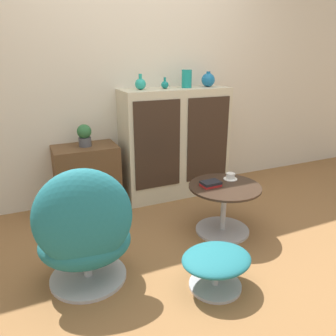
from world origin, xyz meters
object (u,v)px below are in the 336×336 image
object	(u,v)px
tv_console	(87,178)
coffee_table	(224,204)
vase_inner_left	(165,85)
vase_rightmost	(208,80)
sideboard	(175,143)
potted_plant	(84,135)
ottoman	(216,263)
vase_leftmost	(140,84)
vase_inner_right	(187,79)
egg_chair	(85,232)
book_stack	(211,184)
teacup	(230,177)

from	to	relation	value
tv_console	coffee_table	distance (m)	1.32
vase_inner_left	vase_rightmost	xyz separation A→B (m)	(0.49, 0.00, 0.03)
sideboard	potted_plant	size ratio (longest dim) A/B	5.46
ottoman	vase_leftmost	size ratio (longest dim) A/B	3.14
tv_console	ottoman	bearing A→B (deg)	-71.48
ottoman	coffee_table	bearing A→B (deg)	52.98
coffee_table	vase_inner_right	size ratio (longest dim) A/B	3.40
egg_chair	vase_rightmost	size ratio (longest dim) A/B	5.45
vase_rightmost	book_stack	world-z (taller)	vase_rightmost
tv_console	coffee_table	world-z (taller)	tv_console
tv_console	ottoman	xyz separation A→B (m)	(0.50, -1.51, -0.13)
vase_inner_right	potted_plant	world-z (taller)	vase_inner_right
egg_chair	ottoman	xyz separation A→B (m)	(0.74, -0.37, -0.21)
potted_plant	book_stack	bearing A→B (deg)	-46.92
vase_inner_right	ottoman	bearing A→B (deg)	-110.08
vase_inner_right	tv_console	bearing A→B (deg)	179.67
coffee_table	vase_inner_left	world-z (taller)	vase_inner_left
book_stack	egg_chair	bearing A→B (deg)	-166.90
vase_inner_left	egg_chair	bearing A→B (deg)	-133.10
vase_rightmost	sideboard	bearing A→B (deg)	-179.41
vase_rightmost	vase_leftmost	bearing A→B (deg)	-180.00
sideboard	coffee_table	world-z (taller)	sideboard
coffee_table	teacup	xyz separation A→B (m)	(0.12, 0.10, 0.19)
book_stack	vase_rightmost	bearing A→B (deg)	61.87
sideboard	ottoman	size ratio (longest dim) A/B	2.45
potted_plant	vase_inner_left	bearing A→B (deg)	-0.46
potted_plant	egg_chair	bearing A→B (deg)	-102.26
egg_chair	ottoman	world-z (taller)	egg_chair
tv_console	egg_chair	size ratio (longest dim) A/B	0.76
tv_console	ottoman	distance (m)	1.59
coffee_table	potted_plant	distance (m)	1.40
vase_leftmost	vase_rightmost	bearing A→B (deg)	0.00
vase_rightmost	teacup	world-z (taller)	vase_rightmost
vase_inner_right	book_stack	bearing A→B (deg)	-104.09
sideboard	teacup	world-z (taller)	sideboard
potted_plant	teacup	xyz separation A→B (m)	(1.06, -0.82, -0.30)
coffee_table	vase_rightmost	distance (m)	1.36
sideboard	ottoman	bearing A→B (deg)	-105.81
vase_inner_left	vase_inner_right	bearing A→B (deg)	0.00
ottoman	book_stack	world-z (taller)	book_stack
sideboard	book_stack	distance (m)	0.89
coffee_table	vase_inner_left	bearing A→B (deg)	98.00
vase_leftmost	tv_console	bearing A→B (deg)	179.39
egg_chair	coffee_table	xyz separation A→B (m)	(1.18, 0.21, -0.14)
ottoman	vase_leftmost	distance (m)	1.80
tv_console	book_stack	bearing A→B (deg)	-46.64
ottoman	teacup	distance (m)	0.93
egg_chair	vase_inner_left	size ratio (longest dim) A/B	7.66
coffee_table	vase_inner_right	distance (m)	1.33
vase_rightmost	coffee_table	bearing A→B (deg)	-111.28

